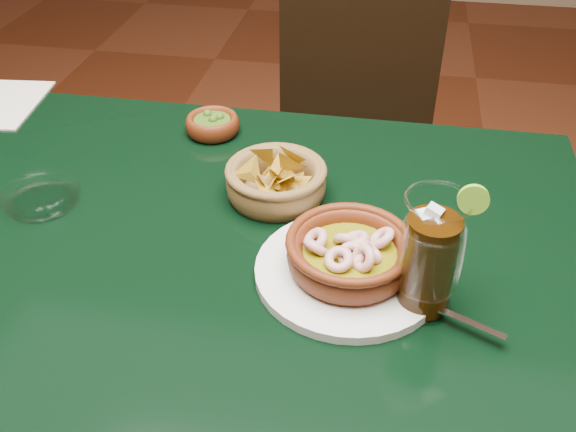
% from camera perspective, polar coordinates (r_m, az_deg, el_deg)
% --- Properties ---
extents(dining_table, '(1.20, 0.80, 0.75)m').
position_cam_1_polar(dining_table, '(1.04, -7.43, -5.54)').
color(dining_table, black).
rests_on(dining_table, ground).
extents(dining_chair, '(0.47, 0.47, 0.93)m').
position_cam_1_polar(dining_chair, '(1.67, 6.02, 6.49)').
color(dining_chair, black).
rests_on(dining_chair, ground).
extents(shrimp_plate, '(0.33, 0.26, 0.08)m').
position_cam_1_polar(shrimp_plate, '(0.88, 5.49, -3.73)').
color(shrimp_plate, silver).
rests_on(shrimp_plate, dining_table).
extents(chip_basket, '(0.19, 0.19, 0.12)m').
position_cam_1_polar(chip_basket, '(1.03, -1.05, 3.11)').
color(chip_basket, brown).
rests_on(chip_basket, dining_table).
extents(guacamole_ramekin, '(0.12, 0.12, 0.04)m').
position_cam_1_polar(guacamole_ramekin, '(1.22, -6.72, 8.10)').
color(guacamole_ramekin, '#4E1C0A').
rests_on(guacamole_ramekin, dining_table).
extents(cola_drink, '(0.17, 0.17, 0.19)m').
position_cam_1_polar(cola_drink, '(0.81, 12.47, -3.53)').
color(cola_drink, white).
rests_on(cola_drink, dining_table).
extents(glass_ashtray, '(0.13, 0.13, 0.03)m').
position_cam_1_polar(glass_ashtray, '(1.09, -21.11, 1.66)').
color(glass_ashtray, white).
rests_on(glass_ashtray, dining_table).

